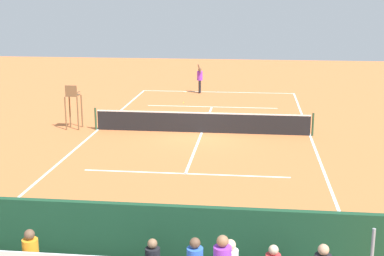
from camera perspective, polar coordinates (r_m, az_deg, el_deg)
ground_plane at (r=25.34m, az=1.04°, el=-0.49°), size 60.00×60.00×0.00m
court_line_markings at (r=25.37m, az=1.05°, el=-0.46°), size 10.10×22.20×0.01m
tennis_net at (r=25.22m, az=1.04°, el=0.62°), size 10.30×0.10×1.07m
backdrop_wall at (r=11.93m, az=-5.65°, el=-12.44°), size 18.00×0.16×2.00m
umpire_chair at (r=26.42m, az=-12.46°, el=2.70°), size 0.67×0.67×2.14m
tennis_player at (r=35.51m, az=0.83°, el=5.33°), size 0.37×0.53×1.93m
tennis_racket at (r=36.08m, az=-0.73°, el=3.86°), size 0.35×0.58×0.03m
tennis_ball_near at (r=32.23m, az=-0.90°, el=2.68°), size 0.07×0.07×0.07m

